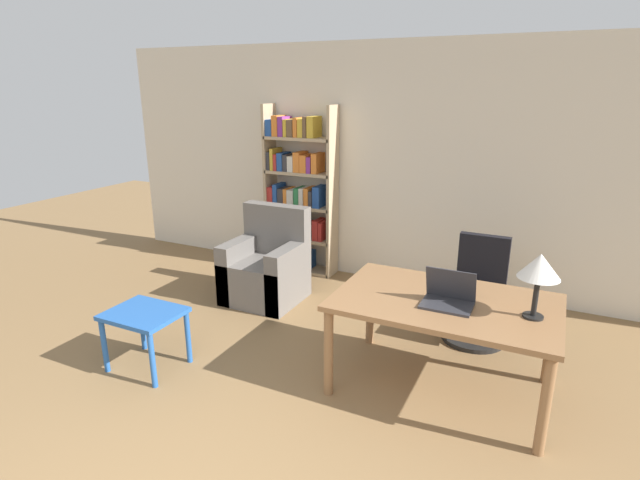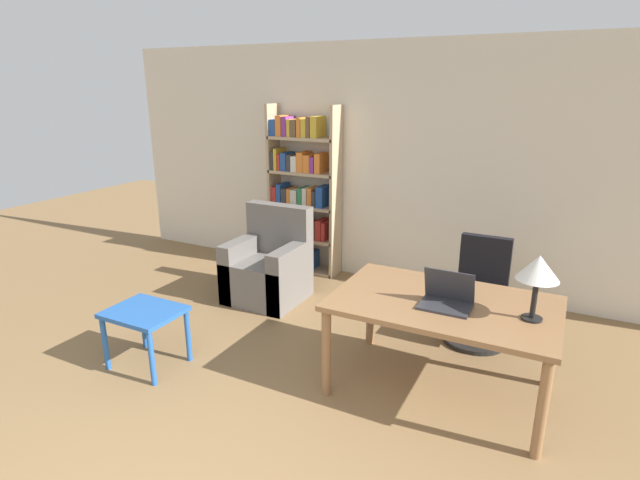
{
  "view_description": "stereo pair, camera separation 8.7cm",
  "coord_description": "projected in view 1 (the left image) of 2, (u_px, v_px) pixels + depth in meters",
  "views": [
    {
      "loc": [
        1.38,
        -0.87,
        2.23
      ],
      "look_at": [
        -0.37,
        2.72,
        0.98
      ],
      "focal_mm": 28.0,
      "sensor_mm": 36.0,
      "label": 1
    },
    {
      "loc": [
        1.45,
        -0.83,
        2.23
      ],
      "look_at": [
        -0.37,
        2.72,
        0.98
      ],
      "focal_mm": 28.0,
      "sensor_mm": 36.0,
      "label": 2
    }
  ],
  "objects": [
    {
      "name": "wall_back",
      "position": [
        422.0,
        169.0,
        5.47
      ],
      "size": [
        8.0,
        0.06,
        2.7
      ],
      "color": "beige",
      "rests_on": "ground_plane"
    },
    {
      "name": "armchair",
      "position": [
        266.0,
        270.0,
        5.36
      ],
      "size": [
        0.76,
        0.72,
        1.0
      ],
      "color": "#66605B",
      "rests_on": "ground_plane"
    },
    {
      "name": "side_table_blue",
      "position": [
        145.0,
        321.0,
        4.01
      ],
      "size": [
        0.58,
        0.48,
        0.5
      ],
      "color": "#2356A3",
      "rests_on": "ground_plane"
    },
    {
      "name": "table_lamp",
      "position": [
        540.0,
        268.0,
        3.25
      ],
      "size": [
        0.27,
        0.27,
        0.45
      ],
      "color": "black",
      "rests_on": "desk"
    },
    {
      "name": "bookshelf",
      "position": [
        297.0,
        196.0,
        6.04
      ],
      "size": [
        0.88,
        0.28,
        2.02
      ],
      "color": "tan",
      "rests_on": "ground_plane"
    },
    {
      "name": "office_chair",
      "position": [
        478.0,
        296.0,
        4.52
      ],
      "size": [
        0.57,
        0.57,
        0.94
      ],
      "color": "black",
      "rests_on": "ground_plane"
    },
    {
      "name": "laptop",
      "position": [
        448.0,
        297.0,
        3.53
      ],
      "size": [
        0.35,
        0.26,
        0.26
      ],
      "color": "#2D2D33",
      "rests_on": "desk"
    },
    {
      "name": "desk",
      "position": [
        445.0,
        311.0,
        3.65
      ],
      "size": [
        1.59,
        1.0,
        0.73
      ],
      "color": "olive",
      "rests_on": "ground_plane"
    }
  ]
}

